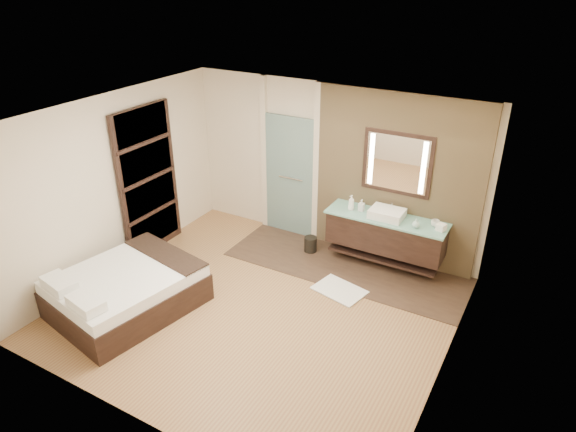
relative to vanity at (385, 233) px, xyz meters
The scene contains 15 objects.
floor 2.29m from the vanity, 119.83° to the right, with size 5.00×5.00×0.00m, color brown.
tile_strip 0.83m from the vanity, 147.54° to the right, with size 3.80×1.30×0.01m, color #35251D.
stone_wall 0.82m from the vanity, 90.00° to the left, with size 2.60×0.08×2.70m, color tan.
vanity is the anchor object (origin of this frame).
mirror_unit 1.10m from the vanity, 90.00° to the left, with size 1.06×0.04×0.96m.
frosted_door 1.95m from the vanity, behind, with size 1.10×0.12×2.70m.
shoji_partition 3.82m from the vanity, 159.50° to the right, with size 0.06×1.20×2.40m.
bed 3.89m from the vanity, 133.85° to the right, with size 1.78×2.07×0.71m.
bath_mat 1.17m from the vanity, 107.09° to the right, with size 0.72×0.50×0.02m, color white.
waste_bin 1.29m from the vanity, behind, with size 0.21×0.21×0.26m, color black.
tissue_box 0.89m from the vanity, ahead, with size 0.12×0.12×0.10m, color white.
soap_bottle_a 0.71m from the vanity, behind, with size 0.09×0.09×0.24m, color white.
soap_bottle_b 0.57m from the vanity, behind, with size 0.08×0.09×0.19m, color #B2B2B2.
soap_bottle_c 0.61m from the vanity, 14.73° to the right, with size 0.11×0.11×0.14m, color #A7D2CD.
cup 0.79m from the vanity, ahead, with size 0.12×0.12×0.10m, color white.
Camera 1 is at (3.21, -4.86, 4.34)m, focal length 32.00 mm.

